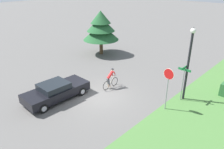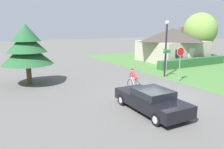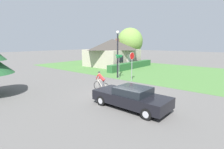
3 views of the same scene
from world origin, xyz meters
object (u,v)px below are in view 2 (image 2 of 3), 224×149
object	(u,v)px
stop_sign	(180,58)
deciduous_tree_right	(200,30)
street_name_sign	(167,58)
cottage_house	(172,44)
conifer_tall_near	(27,47)
sedan_left_lane	(151,100)
street_lamp	(166,43)
cyclist	(134,80)

from	to	relation	value
stop_sign	deciduous_tree_right	distance (m)	16.80
street_name_sign	cottage_house	bearing A→B (deg)	43.49
conifer_tall_near	cottage_house	bearing A→B (deg)	11.93
cottage_house	sedan_left_lane	size ratio (longest dim) A/B	1.74
sedan_left_lane	stop_sign	xyz separation A→B (m)	(6.30, 4.11, 1.40)
street_lamp	stop_sign	bearing A→B (deg)	-97.61
stop_sign	sedan_left_lane	bearing A→B (deg)	37.22
street_lamp	deciduous_tree_right	distance (m)	15.41
cottage_house	cyclist	bearing A→B (deg)	-143.76
sedan_left_lane	stop_sign	world-z (taller)	stop_sign
sedan_left_lane	conifer_tall_near	distance (m)	10.61
street_name_sign	deciduous_tree_right	world-z (taller)	deciduous_tree_right
street_lamp	deciduous_tree_right	xyz separation A→B (m)	(13.44, 7.47, 0.95)
street_lamp	street_name_sign	size ratio (longest dim) A/B	2.02
sedan_left_lane	street_name_sign	bearing A→B (deg)	-46.79
conifer_tall_near	deciduous_tree_right	bearing A→B (deg)	10.13
cyclist	street_name_sign	distance (m)	5.40
deciduous_tree_right	sedan_left_lane	bearing A→B (deg)	-145.79
sedan_left_lane	cottage_house	bearing A→B (deg)	-46.07
cyclist	street_name_sign	xyz separation A→B (m)	(4.90, 2.01, 1.03)
cottage_house	conifer_tall_near	bearing A→B (deg)	-168.28
cottage_house	stop_sign	xyz separation A→B (m)	(-7.89, -9.08, -0.25)
street_name_sign	deciduous_tree_right	size ratio (longest dim) A/B	0.39
stop_sign	deciduous_tree_right	xyz separation A→B (m)	(13.72, 9.50, 2.00)
stop_sign	street_name_sign	size ratio (longest dim) A/B	1.13
street_lamp	sedan_left_lane	bearing A→B (deg)	-136.98
conifer_tall_near	deciduous_tree_right	distance (m)	25.23
stop_sign	conifer_tall_near	xyz separation A→B (m)	(-11.10, 5.07, 0.93)
cottage_house	street_lamp	distance (m)	10.41
cyclist	deciduous_tree_right	world-z (taller)	deciduous_tree_right
stop_sign	conifer_tall_near	world-z (taller)	conifer_tall_near
cyclist	stop_sign	xyz separation A→B (m)	(4.71, 0.23, 1.29)
sedan_left_lane	cyclist	distance (m)	4.19
street_lamp	street_name_sign	distance (m)	1.34
sedan_left_lane	street_lamp	xyz separation A→B (m)	(6.57, 6.13, 2.44)
conifer_tall_near	street_lamp	bearing A→B (deg)	-14.96
sedan_left_lane	stop_sign	bearing A→B (deg)	-55.87
conifer_tall_near	sedan_left_lane	bearing A→B (deg)	-62.38
cyclist	conifer_tall_near	bearing A→B (deg)	49.81
cyclist	cottage_house	bearing A→B (deg)	-54.08
cottage_house	street_name_sign	xyz separation A→B (m)	(-7.70, -7.30, -0.51)
street_lamp	conifer_tall_near	distance (m)	11.77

